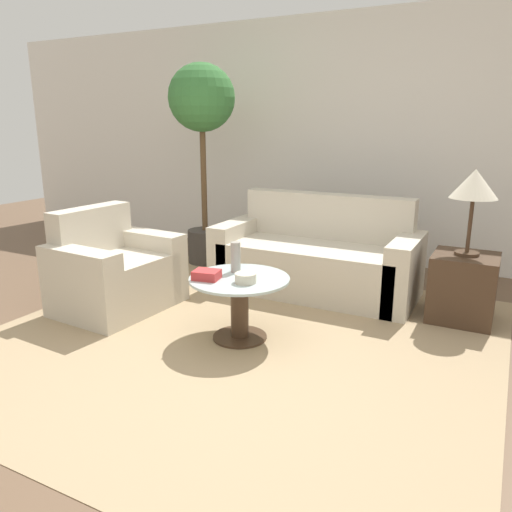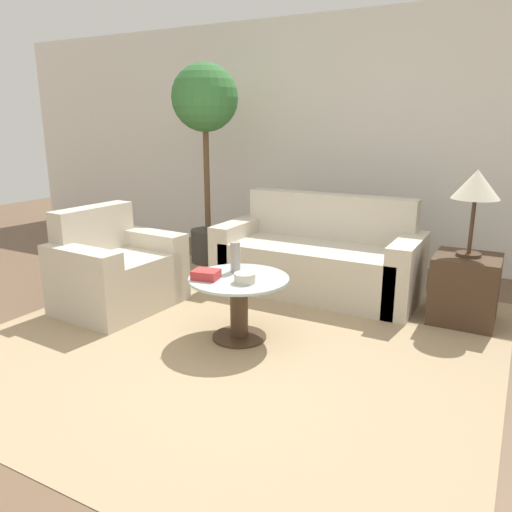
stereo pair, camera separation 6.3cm
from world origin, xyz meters
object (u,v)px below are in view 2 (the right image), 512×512
(armchair, at_px, (114,273))
(vase, at_px, (235,257))
(coffee_table, at_px, (239,300))
(potted_plant, at_px, (205,120))
(bowl, at_px, (245,278))
(sofa_main, at_px, (319,260))
(book_stack, at_px, (206,274))
(table_lamp, at_px, (476,187))

(armchair, relative_size, vase, 4.48)
(coffee_table, bearing_deg, potted_plant, 129.82)
(coffee_table, relative_size, bowl, 4.85)
(potted_plant, bearing_deg, sofa_main, -12.35)
(armchair, relative_size, book_stack, 4.99)
(book_stack, bearing_deg, potted_plant, 113.29)
(bowl, bearing_deg, coffee_table, 139.42)
(vase, distance_m, book_stack, 0.27)
(coffee_table, relative_size, potted_plant, 0.34)
(coffee_table, height_order, bowl, bowl)
(potted_plant, bearing_deg, table_lamp, -9.93)
(potted_plant, relative_size, vase, 9.52)
(potted_plant, xyz_separation_m, bowl, (1.41, -1.66, -1.02))
(coffee_table, xyz_separation_m, potted_plant, (-1.31, 1.57, 1.22))
(armchair, bearing_deg, sofa_main, -44.63)
(table_lamp, bearing_deg, book_stack, -141.01)
(sofa_main, bearing_deg, armchair, -138.24)
(armchair, bearing_deg, coffee_table, -89.57)
(sofa_main, xyz_separation_m, armchair, (-1.34, -1.20, -0.00))
(sofa_main, height_order, potted_plant, potted_plant)
(armchair, relative_size, bowl, 6.76)
(armchair, distance_m, vase, 1.18)
(sofa_main, bearing_deg, table_lamp, -7.14)
(armchair, distance_m, coffee_table, 1.24)
(coffee_table, height_order, table_lamp, table_lamp)
(sofa_main, bearing_deg, vase, -99.60)
(armchair, relative_size, table_lamp, 1.51)
(sofa_main, distance_m, book_stack, 1.44)
(bowl, bearing_deg, potted_plant, 130.37)
(sofa_main, height_order, armchair, sofa_main)
(coffee_table, xyz_separation_m, table_lamp, (1.35, 1.11, 0.75))
(table_lamp, height_order, vase, table_lamp)
(armchair, height_order, potted_plant, potted_plant)
(potted_plant, bearing_deg, bowl, -49.63)
(table_lamp, height_order, bowl, table_lamp)
(vase, distance_m, bowl, 0.28)
(potted_plant, height_order, book_stack, potted_plant)
(table_lamp, relative_size, book_stack, 3.30)
(vase, xyz_separation_m, bowl, (0.19, -0.19, -0.08))
(sofa_main, relative_size, bowl, 12.39)
(coffee_table, xyz_separation_m, bowl, (0.09, -0.08, 0.20))
(potted_plant, bearing_deg, vase, -50.16)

